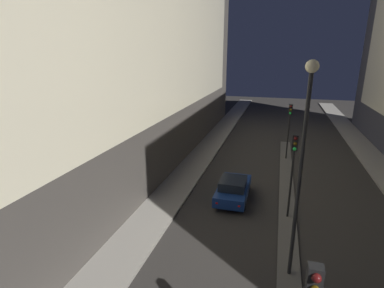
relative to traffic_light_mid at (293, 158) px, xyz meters
name	(u,v)px	position (x,y,z in m)	size (l,w,h in m)	color
median_strip	(287,204)	(0.00, 1.73, -3.71)	(1.00, 29.16, 0.12)	#56544F
traffic_light_mid	(293,158)	(0.00, 0.00, 0.00)	(0.32, 0.42, 4.99)	black
traffic_light_far	(290,120)	(0.00, 10.67, 0.00)	(0.32, 0.42, 4.99)	black
street_lamp	(303,146)	(0.00, -4.96, 2.20)	(0.48, 0.48, 9.04)	black
car_left_lane	(233,189)	(-3.47, 1.47, -2.98)	(1.93, 4.34, 1.57)	navy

